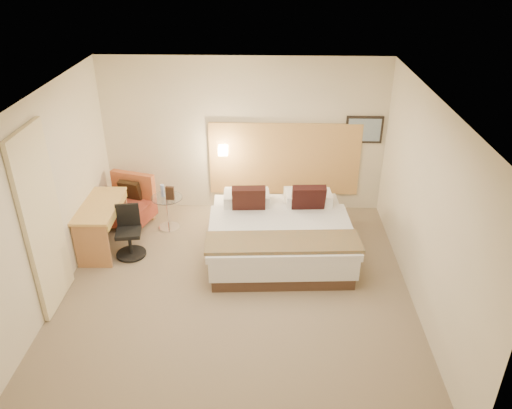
{
  "coord_description": "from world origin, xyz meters",
  "views": [
    {
      "loc": [
        0.45,
        -5.52,
        4.32
      ],
      "look_at": [
        0.26,
        0.63,
        1.04
      ],
      "focal_mm": 35.0,
      "sensor_mm": 36.0,
      "label": 1
    }
  ],
  "objects_px": {
    "desk_chair": "(129,236)",
    "bed": "(279,233)",
    "side_table": "(168,211)",
    "lounge_chair": "(128,205)",
    "desk": "(102,214)"
  },
  "relations": [
    {
      "from": "side_table",
      "to": "desk_chair",
      "type": "bearing_deg",
      "value": -118.34
    },
    {
      "from": "bed",
      "to": "side_table",
      "type": "distance_m",
      "value": 1.97
    },
    {
      "from": "lounge_chair",
      "to": "desk",
      "type": "bearing_deg",
      "value": -102.03
    },
    {
      "from": "side_table",
      "to": "desk",
      "type": "height_order",
      "value": "desk"
    },
    {
      "from": "bed",
      "to": "lounge_chair",
      "type": "height_order",
      "value": "bed"
    },
    {
      "from": "bed",
      "to": "side_table",
      "type": "bearing_deg",
      "value": 159.54
    },
    {
      "from": "bed",
      "to": "desk_chair",
      "type": "height_order",
      "value": "bed"
    },
    {
      "from": "bed",
      "to": "desk",
      "type": "bearing_deg",
      "value": 178.55
    },
    {
      "from": "desk_chair",
      "to": "bed",
      "type": "bearing_deg",
      "value": 3.16
    },
    {
      "from": "bed",
      "to": "lounge_chair",
      "type": "relative_size",
      "value": 2.32
    },
    {
      "from": "side_table",
      "to": "lounge_chair",
      "type": "bearing_deg",
      "value": 166.53
    },
    {
      "from": "desk",
      "to": "side_table",
      "type": "bearing_deg",
      "value": 35.24
    },
    {
      "from": "side_table",
      "to": "desk",
      "type": "distance_m",
      "value": 1.11
    },
    {
      "from": "side_table",
      "to": "desk",
      "type": "xyz_separation_m",
      "value": [
        -0.88,
        -0.62,
        0.28
      ]
    },
    {
      "from": "bed",
      "to": "desk_chair",
      "type": "distance_m",
      "value": 2.29
    }
  ]
}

